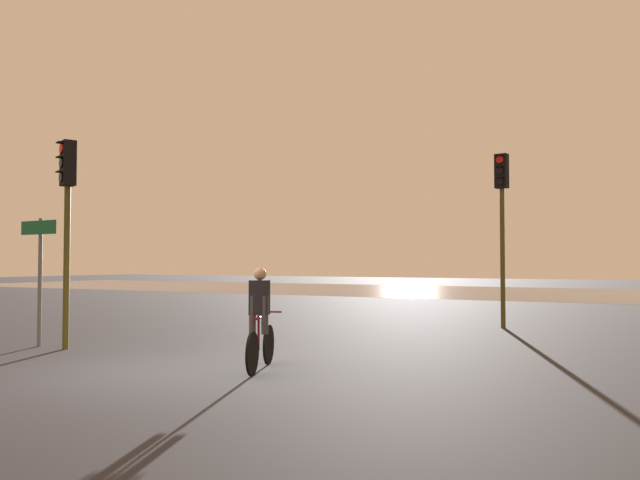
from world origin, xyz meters
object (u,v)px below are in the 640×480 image
traffic_light_far_right (502,207)px  traffic_light_near_left (67,203)px  direction_sign_post (39,263)px  cyclist (260,318)px

traffic_light_far_right → traffic_light_near_left: 10.54m
direction_sign_post → cyclist: bearing=-179.4°
traffic_light_near_left → direction_sign_post: size_ratio=1.58×
traffic_light_far_right → direction_sign_post: bearing=54.7°
traffic_light_far_right → cyclist: bearing=84.0°
direction_sign_post → cyclist: size_ratio=1.59×
direction_sign_post → traffic_light_far_right: bearing=-130.0°
traffic_light_far_right → direction_sign_post: traffic_light_far_right is taller
traffic_light_near_left → direction_sign_post: (-0.80, 0.01, -1.18)m
traffic_light_near_left → cyclist: bearing=-159.5°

